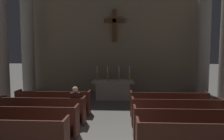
% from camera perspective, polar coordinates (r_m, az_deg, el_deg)
% --- Properties ---
extents(pew_left_row_1, '(2.95, 0.50, 0.95)m').
position_cam_1_polar(pew_left_row_1, '(5.53, -28.36, -16.55)').
color(pew_left_row_1, '#4C2319').
rests_on(pew_left_row_1, ground).
extents(pew_left_row_2, '(2.95, 0.50, 0.95)m').
position_cam_1_polar(pew_left_row_2, '(6.43, -23.15, -13.31)').
color(pew_left_row_2, '#4C2319').
rests_on(pew_left_row_2, ground).
extents(pew_left_row_3, '(2.95, 0.50, 0.95)m').
position_cam_1_polar(pew_left_row_3, '(7.39, -19.35, -10.82)').
color(pew_left_row_3, '#4C2319').
rests_on(pew_left_row_3, ground).
extents(pew_left_row_4, '(2.95, 0.50, 0.95)m').
position_cam_1_polar(pew_left_row_4, '(8.38, -16.48, -8.87)').
color(pew_left_row_4, '#4C2319').
rests_on(pew_left_row_4, ground).
extents(pew_right_row_2, '(2.95, 0.50, 0.95)m').
position_cam_1_polar(pew_right_row_2, '(6.09, 20.66, -14.28)').
color(pew_right_row_2, '#4C2319').
rests_on(pew_right_row_2, ground).
extents(pew_right_row_3, '(2.95, 0.50, 0.95)m').
position_cam_1_polar(pew_right_row_3, '(7.09, 17.92, -11.45)').
color(pew_right_row_3, '#4C2319').
rests_on(pew_right_row_3, ground).
extents(pew_right_row_4, '(2.95, 0.50, 0.95)m').
position_cam_1_polar(pew_right_row_4, '(8.11, 15.91, -9.31)').
color(pew_right_row_4, '#4C2319').
rests_on(pew_right_row_4, ground).
extents(column_left_third, '(1.02, 1.02, 6.88)m').
position_cam_1_polar(column_left_third, '(12.02, -23.13, 8.88)').
color(column_left_third, '#ADA89E').
rests_on(column_left_third, ground).
extents(column_right_third, '(1.02, 1.02, 6.88)m').
position_cam_1_polar(column_right_third, '(11.64, 24.88, 8.96)').
color(column_right_third, '#ADA89E').
rests_on(column_right_third, ground).
extents(altar, '(2.20, 0.90, 1.01)m').
position_cam_1_polar(altar, '(10.50, 0.33, -5.56)').
color(altar, '#A8A399').
rests_on(altar, ground).
extents(candlestick_outer_left, '(0.16, 0.16, 0.75)m').
position_cam_1_polar(candlestick_outer_left, '(10.46, -4.32, -1.62)').
color(candlestick_outer_left, '#B79338').
rests_on(candlestick_outer_left, altar).
extents(candlestick_inner_left, '(0.16, 0.16, 0.75)m').
position_cam_1_polar(candlestick_inner_left, '(10.41, -1.31, -1.64)').
color(candlestick_inner_left, '#B79338').
rests_on(candlestick_inner_left, altar).
extents(candlestick_inner_right, '(0.16, 0.16, 0.75)m').
position_cam_1_polar(candlestick_inner_right, '(10.38, 1.99, -1.66)').
color(candlestick_inner_right, '#B79338').
rests_on(candlestick_inner_right, altar).
extents(candlestick_outer_right, '(0.16, 0.16, 0.75)m').
position_cam_1_polar(candlestick_outer_right, '(10.39, 5.03, -1.67)').
color(candlestick_outer_right, '#B79338').
rests_on(candlestick_outer_right, altar).
extents(apse_with_cross, '(10.60, 0.48, 7.34)m').
position_cam_1_polar(apse_with_cross, '(12.13, 0.73, 10.75)').
color(apse_with_cross, gray).
rests_on(apse_with_cross, ground).
extents(lone_worshipper, '(0.32, 0.43, 1.32)m').
position_cam_1_polar(lone_worshipper, '(7.02, -10.35, -9.63)').
color(lone_worshipper, '#26262B').
rests_on(lone_worshipper, ground).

